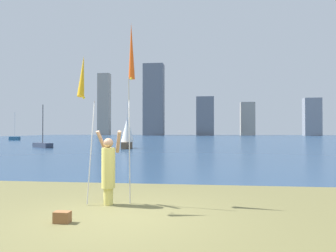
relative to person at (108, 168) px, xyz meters
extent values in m
cube|color=navy|center=(0.57, 61.03, -0.94)|extent=(120.00, 116.01, 0.12)
cube|color=#33301C|center=(0.57, 3.03, -0.90)|extent=(120.00, 0.70, 0.02)
cylinder|color=#D8CC66|center=(0.00, -0.01, -0.67)|extent=(0.23, 0.23, 0.40)
cylinder|color=#D8CC66|center=(0.00, -0.01, 0.01)|extent=(0.33, 0.33, 0.96)
sphere|color=tan|center=(0.00, -0.01, 0.61)|extent=(0.23, 0.23, 0.23)
cylinder|color=tan|center=(-0.21, 0.13, 0.63)|extent=(0.24, 0.37, 0.55)
cylinder|color=tan|center=(0.21, 0.13, 0.63)|extent=(0.24, 0.37, 0.55)
cylinder|color=#B2B2B7|center=(-0.48, 0.12, 0.40)|extent=(0.02, 0.50, 2.50)
cone|color=yellow|center=(-0.48, -0.45, 2.16)|extent=(0.16, 0.34, 0.99)
sphere|color=yellow|center=(-0.48, -0.36, 1.67)|extent=(0.06, 0.06, 0.06)
cylinder|color=#B2B2B7|center=(0.48, 0.12, 0.66)|extent=(0.02, 0.19, 3.07)
cone|color=#F25919|center=(0.48, 0.32, 2.89)|extent=(0.16, 0.24, 1.40)
sphere|color=yellow|center=(0.48, 0.29, 2.19)|extent=(0.06, 0.06, 0.06)
cube|color=brown|center=(-0.44, -1.53, -0.77)|extent=(0.31, 0.19, 0.22)
cube|color=#333D51|center=(-14.43, 23.62, -0.63)|extent=(2.92, 2.46, 0.49)
cylinder|color=#47474C|center=(-14.43, 23.62, 1.61)|extent=(0.09, 0.09, 3.99)
cube|color=#2D6084|center=(-31.74, 45.73, -0.54)|extent=(1.96, 0.79, 0.66)
cylinder|color=silver|center=(-31.74, 45.73, 2.06)|extent=(0.06, 0.06, 4.54)
cube|color=brown|center=(-5.29, 22.97, -0.55)|extent=(0.54, 2.58, 0.65)
cylinder|color=silver|center=(-5.29, 22.97, 1.81)|extent=(0.08, 0.08, 4.06)
cone|color=white|center=(-5.29, 23.16, 1.02)|extent=(1.29, 1.29, 2.49)
cube|color=gray|center=(-35.71, 108.87, 10.92)|extent=(4.54, 3.04, 23.60)
cube|color=slate|center=(-15.86, 105.21, 12.08)|extent=(7.30, 5.10, 25.90)
cube|color=slate|center=(2.69, 104.49, 5.97)|extent=(6.15, 4.86, 13.69)
cube|color=gray|center=(18.02, 108.76, 5.14)|extent=(5.08, 3.36, 12.03)
cube|color=gray|center=(39.03, 104.37, 5.56)|extent=(5.60, 3.32, 12.87)
camera|label=1|loc=(2.28, -7.32, 0.91)|focal=33.49mm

